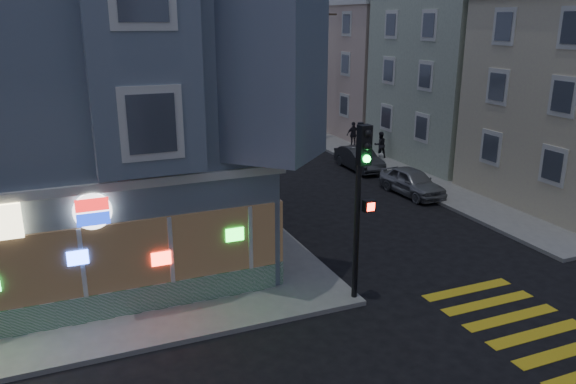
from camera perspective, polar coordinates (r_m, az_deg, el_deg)
ground at (r=14.71m, az=1.47°, el=-17.06°), size 120.00×120.00×0.00m
sidewalk_ne at (r=44.87m, az=16.62°, el=5.95°), size 24.00×42.00×0.15m
corner_building at (r=22.23m, az=-25.36°, el=9.21°), size 14.60×14.60×11.40m
row_house_b at (r=36.64m, az=19.91°, el=11.70°), size 12.00×8.60×10.50m
row_house_c at (r=43.77m, az=11.82°, el=12.10°), size 12.00×8.60×9.00m
row_house_d at (r=51.39m, az=6.11°, el=13.90°), size 12.00×8.60×10.50m
utility_pole at (r=39.14m, az=3.33°, el=12.07°), size 2.20×0.30×9.00m
street_tree_near at (r=44.75m, az=0.13°, el=11.64°), size 3.00×3.00×5.30m
street_tree_far at (r=52.19m, az=-3.34°, el=12.40°), size 3.00×3.00×5.30m
pedestrian_a at (r=34.65m, az=9.35°, el=4.76°), size 0.84×0.69×1.60m
pedestrian_b at (r=37.46m, az=6.66°, el=5.83°), size 0.97×0.43×1.64m
parked_car_a at (r=28.05m, az=12.49°, el=1.03°), size 1.77×3.96×1.32m
parked_car_b at (r=32.28m, az=7.25°, el=3.38°), size 1.44×3.94×1.29m
parked_car_c at (r=39.23m, az=-1.87°, el=6.11°), size 2.63×5.29×1.48m
parked_car_d at (r=44.47m, az=-2.68°, el=7.41°), size 3.07×5.48×1.45m
traffic_signal at (r=16.12m, az=7.47°, el=0.84°), size 0.61×0.60×5.37m
fire_hydrant at (r=32.37m, az=9.42°, el=3.25°), size 0.50×0.29×0.86m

